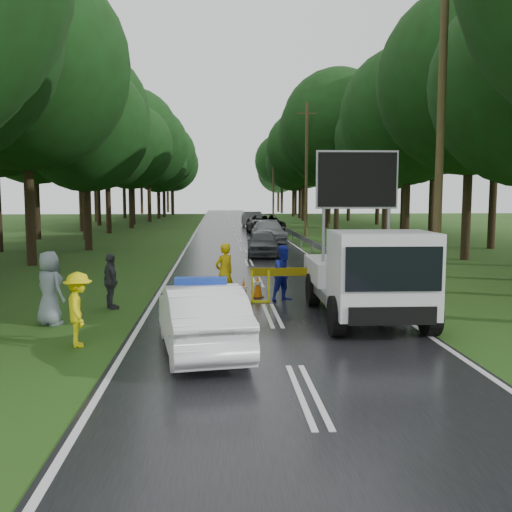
{
  "coord_description": "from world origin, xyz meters",
  "views": [
    {
      "loc": [
        -1.4,
        -14.82,
        3.22
      ],
      "look_at": [
        -0.24,
        2.85,
        1.3
      ],
      "focal_mm": 40.0,
      "sensor_mm": 36.0,
      "label": 1
    }
  ],
  "objects": [
    {
      "name": "bystander_left",
      "position": [
        -4.38,
        -2.74,
        0.8
      ],
      "size": [
        0.86,
        1.15,
        1.59
      ],
      "primitive_type": "imported",
      "rotation": [
        0.0,
        0.0,
        1.85
      ],
      "color": "yellow",
      "rests_on": "ground"
    },
    {
      "name": "road",
      "position": [
        0.0,
        30.0,
        0.01
      ],
      "size": [
        7.0,
        140.0,
        0.02
      ],
      "primitive_type": "cube",
      "color": "black",
      "rests_on": "ground"
    },
    {
      "name": "civilian",
      "position": [
        0.58,
        2.15,
        0.85
      ],
      "size": [
        1.03,
        0.95,
        1.69
      ],
      "primitive_type": "imported",
      "rotation": [
        0.0,
        0.0,
        0.49
      ],
      "color": "#1A26AB",
      "rests_on": "ground"
    },
    {
      "name": "cone_near_left",
      "position": [
        -2.57,
        -1.0,
        0.39
      ],
      "size": [
        0.38,
        0.38,
        0.81
      ],
      "color": "black",
      "rests_on": "ground"
    },
    {
      "name": "bystander_right",
      "position": [
        -5.58,
        -0.65,
        0.92
      ],
      "size": [
        1.06,
        1.03,
        1.83
      ],
      "primitive_type": "imported",
      "rotation": [
        0.0,
        0.0,
        2.43
      ],
      "color": "gray",
      "rests_on": "ground"
    },
    {
      "name": "cone_right",
      "position": [
        2.4,
        1.5,
        0.34
      ],
      "size": [
        0.33,
        0.33,
        0.7
      ],
      "color": "black",
      "rests_on": "ground"
    },
    {
      "name": "work_truck",
      "position": [
        2.35,
        -0.79,
        1.18
      ],
      "size": [
        2.53,
        5.5,
        4.35
      ],
      "rotation": [
        0.0,
        0.0,
        -0.02
      ],
      "color": "gray",
      "rests_on": "ground"
    },
    {
      "name": "queue_car_third",
      "position": [
        2.37,
        31.07,
        0.81
      ],
      "size": [
        2.95,
        5.97,
        1.63
      ],
      "primitive_type": "imported",
      "rotation": [
        0.0,
        0.0,
        0.04
      ],
      "color": "black",
      "rests_on": "ground"
    },
    {
      "name": "police_sedan",
      "position": [
        -1.77,
        -3.37,
        0.7
      ],
      "size": [
        2.15,
        4.43,
        1.54
      ],
      "rotation": [
        0.0,
        0.0,
        3.31
      ],
      "color": "white",
      "rests_on": "ground"
    },
    {
      "name": "cone_center",
      "position": [
        -0.67,
        2.0,
        0.35
      ],
      "size": [
        0.34,
        0.34,
        0.73
      ],
      "color": "black",
      "rests_on": "ground"
    },
    {
      "name": "cone_far",
      "position": [
        -0.2,
        2.72,
        0.38
      ],
      "size": [
        0.37,
        0.37,
        0.78
      ],
      "color": "black",
      "rests_on": "ground"
    },
    {
      "name": "queue_car_first",
      "position": [
        0.88,
        14.62,
        0.69
      ],
      "size": [
        1.81,
        4.1,
        1.37
      ],
      "primitive_type": "imported",
      "rotation": [
        0.0,
        0.0,
        -0.05
      ],
      "color": "#3F4347",
      "rests_on": "ground"
    },
    {
      "name": "utility_pole_near",
      "position": [
        5.2,
        2.0,
        5.06
      ],
      "size": [
        1.4,
        0.24,
        10.0
      ],
      "color": "#473920",
      "rests_on": "ground"
    },
    {
      "name": "utility_pole_mid",
      "position": [
        5.2,
        28.0,
        5.06
      ],
      "size": [
        1.4,
        0.24,
        10.0
      ],
      "color": "#473920",
      "rests_on": "ground"
    },
    {
      "name": "cone_left_mid",
      "position": [
        -2.14,
        0.5,
        0.37
      ],
      "size": [
        0.36,
        0.36,
        0.76
      ],
      "color": "black",
      "rests_on": "ground"
    },
    {
      "name": "officer",
      "position": [
        -1.24,
        2.0,
        0.89
      ],
      "size": [
        0.78,
        0.74,
        1.78
      ],
      "primitive_type": "imported",
      "rotation": [
        0.0,
        0.0,
        3.8
      ],
      "color": "gold",
      "rests_on": "ground"
    },
    {
      "name": "queue_car_fourth",
      "position": [
        1.93,
        40.7,
        0.76
      ],
      "size": [
        2.12,
        4.76,
        1.52
      ],
      "primitive_type": "imported",
      "rotation": [
        0.0,
        0.0,
        0.11
      ],
      "color": "#414348",
      "rests_on": "ground"
    },
    {
      "name": "guardrail",
      "position": [
        3.7,
        29.67,
        0.55
      ],
      "size": [
        0.12,
        60.06,
        0.7
      ],
      "color": "gray",
      "rests_on": "ground"
    },
    {
      "name": "queue_car_second",
      "position": [
        1.94,
        23.22,
        0.74
      ],
      "size": [
        2.2,
        5.13,
        1.47
      ],
      "primitive_type": "imported",
      "rotation": [
        0.0,
        0.0,
        0.03
      ],
      "color": "#929499",
      "rests_on": "ground"
    },
    {
      "name": "utility_pole_far",
      "position": [
        5.2,
        54.0,
        5.06
      ],
      "size": [
        1.4,
        0.24,
        10.0
      ],
      "color": "#473920",
      "rests_on": "ground"
    },
    {
      "name": "ground",
      "position": [
        0.0,
        0.0,
        0.0
      ],
      "size": [
        160.0,
        160.0,
        0.0
      ],
      "primitive_type": "plane",
      "color": "#284313",
      "rests_on": "ground"
    },
    {
      "name": "barrier",
      "position": [
        0.8,
        1.81,
        0.8
      ],
      "size": [
        2.56,
        0.08,
        1.06
      ],
      "rotation": [
        0.0,
        0.0,
        -0.01
      ],
      "color": "#D9D70B",
      "rests_on": "ground"
    },
    {
      "name": "bystander_mid",
      "position": [
        -4.44,
        1.24,
        0.79
      ],
      "size": [
        0.79,
        0.99,
        1.58
      ],
      "primitive_type": "imported",
      "rotation": [
        0.0,
        0.0,
        2.08
      ],
      "color": "#393A40",
      "rests_on": "ground"
    }
  ]
}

